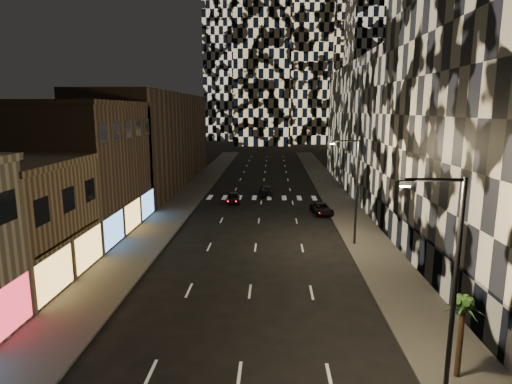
# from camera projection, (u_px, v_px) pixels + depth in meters

# --- Properties ---
(sidewalk_left) EXTENTS (4.00, 120.00, 0.15)m
(sidewalk_left) POSITION_uv_depth(u_px,v_px,m) (188.00, 197.00, 57.59)
(sidewalk_left) COLOR #47443F
(sidewalk_left) RESTS_ON ground
(sidewalk_right) EXTENTS (4.00, 120.00, 0.15)m
(sidewalk_right) POSITION_uv_depth(u_px,v_px,m) (337.00, 198.00, 56.82)
(sidewalk_right) COLOR #47443F
(sidewalk_right) RESTS_ON ground
(curb_left) EXTENTS (0.20, 120.00, 0.15)m
(curb_left) POSITION_uv_depth(u_px,v_px,m) (203.00, 197.00, 57.51)
(curb_left) COLOR #4C4C47
(curb_left) RESTS_ON ground
(curb_right) EXTENTS (0.20, 120.00, 0.15)m
(curb_right) POSITION_uv_depth(u_px,v_px,m) (321.00, 198.00, 56.91)
(curb_right) COLOR #4C4C47
(curb_right) RESTS_ON ground
(retail_brown) EXTENTS (10.00, 15.00, 12.00)m
(retail_brown) POSITION_uv_depth(u_px,v_px,m) (79.00, 170.00, 40.55)
(retail_brown) COLOR brown
(retail_brown) RESTS_ON ground
(retail_filler_left) EXTENTS (10.00, 40.00, 14.00)m
(retail_filler_left) POSITION_uv_depth(u_px,v_px,m) (154.00, 140.00, 66.35)
(retail_filler_left) COLOR brown
(retail_filler_left) RESTS_ON ground
(midrise_base) EXTENTS (0.60, 25.00, 3.00)m
(midrise_base) POSITION_uv_depth(u_px,v_px,m) (420.00, 249.00, 31.45)
(midrise_base) COLOR #383838
(midrise_base) RESTS_ON ground
(midrise_filler_right) EXTENTS (16.00, 40.00, 18.00)m
(midrise_filler_right) POSITION_uv_depth(u_px,v_px,m) (402.00, 128.00, 61.61)
(midrise_filler_right) COLOR #232326
(midrise_filler_right) RESTS_ON ground
(streetlight_near) EXTENTS (2.55, 0.25, 9.00)m
(streetlight_near) POSITION_uv_depth(u_px,v_px,m) (450.00, 274.00, 16.64)
(streetlight_near) COLOR black
(streetlight_near) RESTS_ON sidewalk_right
(streetlight_far) EXTENTS (2.55, 0.25, 9.00)m
(streetlight_far) POSITION_uv_depth(u_px,v_px,m) (354.00, 185.00, 36.26)
(streetlight_far) COLOR black
(streetlight_far) RESTS_ON sidewalk_right
(car_dark_midlane) EXTENTS (2.00, 4.07, 1.33)m
(car_dark_midlane) POSITION_uv_depth(u_px,v_px,m) (233.00, 198.00, 53.98)
(car_dark_midlane) COLOR black
(car_dark_midlane) RESTS_ON ground
(car_dark_oncoming) EXTENTS (1.88, 4.49, 1.30)m
(car_dark_oncoming) POSITION_uv_depth(u_px,v_px,m) (266.00, 190.00, 58.86)
(car_dark_oncoming) COLOR black
(car_dark_oncoming) RESTS_ON ground
(car_dark_rightlane) EXTENTS (2.58, 4.57, 1.21)m
(car_dark_rightlane) POSITION_uv_depth(u_px,v_px,m) (322.00, 209.00, 48.18)
(car_dark_rightlane) COLOR black
(car_dark_rightlane) RESTS_ON ground
(palm_tree) EXTENTS (1.87, 1.90, 3.72)m
(palm_tree) POSITION_uv_depth(u_px,v_px,m) (463.00, 311.00, 18.17)
(palm_tree) COLOR #47331E
(palm_tree) RESTS_ON sidewalk_right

